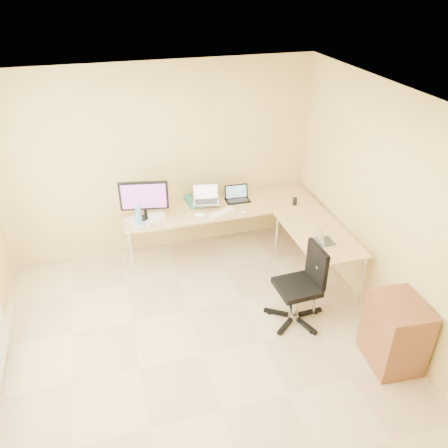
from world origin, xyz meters
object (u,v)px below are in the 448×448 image
object	(u,v)px
mug	(149,224)
water_bottle	(139,215)
office_chair	(297,284)
desk_return	(316,257)
keyboard	(221,213)
desk_main	(221,229)
monitor	(144,200)
laptop_center	(206,195)
laptop_return	(326,235)
cabinet	(395,334)
laptop_black	(238,194)
desk_fan	(157,204)

from	to	relation	value
mug	water_bottle	size ratio (longest dim) A/B	0.35
water_bottle	office_chair	xyz separation A→B (m)	(1.55, -1.41, -0.37)
desk_return	keyboard	size ratio (longest dim) A/B	3.19
desk_main	office_chair	distance (m)	1.66
desk_return	desk_main	bearing A→B (deg)	134.27
monitor	laptop_center	xyz separation A→B (m)	(0.83, 0.11, -0.09)
keyboard	laptop_return	distance (m)	1.43
mug	cabinet	world-z (taller)	mug
laptop_center	water_bottle	xyz separation A→B (m)	(-0.93, -0.25, -0.04)
water_bottle	desk_return	bearing A→B (deg)	-20.93
office_chair	cabinet	xyz separation A→B (m)	(0.70, -0.86, -0.14)
desk_main	monitor	size ratio (longest dim) A/B	4.30
monitor	laptop_black	world-z (taller)	monitor
cabinet	keyboard	bearing A→B (deg)	122.70
laptop_center	laptop_black	bearing A→B (deg)	14.34
cabinet	mug	bearing A→B (deg)	139.98
desk_fan	cabinet	distance (m)	3.22
desk_return	cabinet	distance (m)	1.47
laptop_center	desk_fan	distance (m)	0.67
desk_main	mug	xyz separation A→B (m)	(-1.02, -0.30, 0.41)
desk_main	desk_fan	world-z (taller)	desk_fan
laptop_center	mug	world-z (taller)	laptop_center
desk_return	water_bottle	world-z (taller)	water_bottle
monitor	keyboard	world-z (taller)	monitor
laptop_return	laptop_black	bearing A→B (deg)	27.06
mug	desk_fan	world-z (taller)	desk_fan
desk_return	monitor	distance (m)	2.30
monitor	office_chair	size ratio (longest dim) A/B	0.64
monitor	water_bottle	world-z (taller)	monitor
laptop_black	mug	bearing A→B (deg)	-161.35
laptop_center	cabinet	distance (m)	2.89
desk_main	laptop_black	size ratio (longest dim) A/B	8.02
laptop_black	keyboard	distance (m)	0.44
laptop_black	keyboard	bearing A→B (deg)	-136.15
desk_return	mug	world-z (taller)	mug
water_bottle	monitor	bearing A→B (deg)	54.96
desk_return	desk_fan	size ratio (longest dim) A/B	4.40
laptop_center	office_chair	bearing A→B (deg)	-59.62
desk_fan	cabinet	size ratio (longest dim) A/B	0.37
monitor	laptop_center	size ratio (longest dim) A/B	1.71
laptop_black	office_chair	bearing A→B (deg)	-82.75
desk_main	laptop_black	bearing A→B (deg)	18.67
mug	office_chair	world-z (taller)	office_chair
laptop_black	monitor	bearing A→B (deg)	-171.88
monitor	laptop_black	distance (m)	1.31
water_bottle	desk_fan	distance (m)	0.34
desk_return	laptop_center	world-z (taller)	laptop_center
laptop_return	cabinet	distance (m)	1.33
monitor	laptop_center	distance (m)	0.84
laptop_center	laptop_return	world-z (taller)	laptop_center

